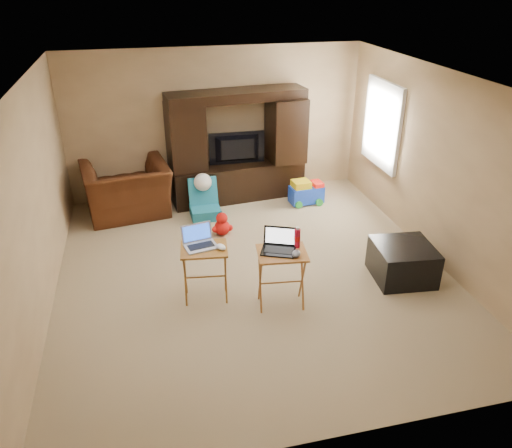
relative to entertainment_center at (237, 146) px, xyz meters
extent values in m
plane|color=tan|center=(-0.29, -2.40, -0.93)|extent=(5.50, 5.50, 0.00)
plane|color=silver|center=(-0.29, -2.40, 1.57)|extent=(5.50, 5.50, 0.00)
plane|color=tan|center=(-0.29, 0.35, 0.32)|extent=(5.00, 0.00, 5.00)
plane|color=tan|center=(-0.29, -5.15, 0.32)|extent=(5.00, 0.00, 5.00)
plane|color=tan|center=(-2.79, -2.40, 0.32)|extent=(0.00, 5.50, 5.50)
plane|color=tan|center=(2.21, -2.40, 0.32)|extent=(0.00, 5.50, 5.50)
plane|color=white|center=(2.19, -0.85, 0.47)|extent=(0.00, 1.20, 1.20)
cube|color=white|center=(2.17, -0.85, 0.47)|extent=(0.06, 1.14, 1.34)
cube|color=black|center=(0.00, 0.00, 0.00)|extent=(2.32, 0.80, 1.86)
imported|color=black|center=(0.00, -0.04, -0.04)|extent=(0.95, 0.14, 0.54)
imported|color=#4A210F|center=(-1.86, -0.25, -0.51)|extent=(1.46, 1.32, 0.85)
cube|color=black|center=(1.55, -2.99, -0.70)|extent=(0.79, 0.79, 0.46)
cube|color=#9D6226|center=(-0.98, -2.87, -0.58)|extent=(0.59, 0.49, 0.70)
cube|color=#A86628|center=(-0.13, -3.21, -0.57)|extent=(0.61, 0.51, 0.73)
cube|color=#A9A9AD|center=(-1.01, -2.84, -0.11)|extent=(0.42, 0.36, 0.24)
cube|color=black|center=(-0.17, -3.19, -0.08)|extent=(0.47, 0.43, 0.24)
ellipsoid|color=white|center=(-0.79, -2.94, -0.20)|extent=(0.14, 0.17, 0.06)
ellipsoid|color=#47474C|center=(0.00, -3.33, -0.17)|extent=(0.14, 0.17, 0.06)
cylinder|color=#B80B27|center=(0.07, -3.13, -0.09)|extent=(0.07, 0.07, 0.22)
camera|label=1|loc=(-1.55, -7.88, 2.66)|focal=35.00mm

